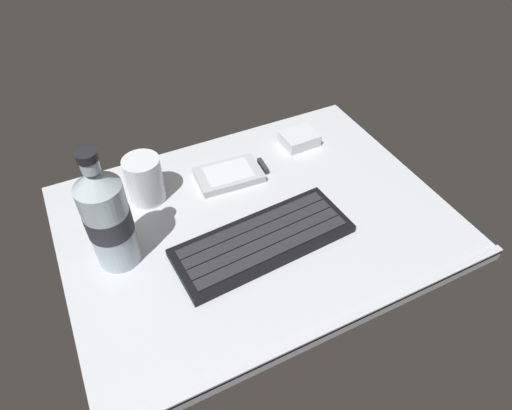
# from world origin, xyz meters

# --- Properties ---
(ground_plane) EXTENTS (0.64, 0.48, 0.03)m
(ground_plane) POSITION_xyz_m (0.00, -0.00, -0.01)
(ground_plane) COLOR silver
(keyboard) EXTENTS (0.30, 0.13, 0.02)m
(keyboard) POSITION_xyz_m (-0.02, -0.06, 0.01)
(keyboard) COLOR black
(keyboard) RESTS_ON ground_plane
(handheld_device) EXTENTS (0.13, 0.08, 0.02)m
(handheld_device) POSITION_xyz_m (0.01, 0.11, 0.01)
(handheld_device) COLOR #B7BABF
(handheld_device) RESTS_ON ground_plane
(juice_cup) EXTENTS (0.06, 0.06, 0.09)m
(juice_cup) POSITION_xyz_m (-0.15, 0.13, 0.04)
(juice_cup) COLOR silver
(juice_cup) RESTS_ON ground_plane
(water_bottle) EXTENTS (0.07, 0.07, 0.21)m
(water_bottle) POSITION_xyz_m (-0.23, 0.02, 0.09)
(water_bottle) COLOR silver
(water_bottle) RESTS_ON ground_plane
(charger_block) EXTENTS (0.07, 0.06, 0.02)m
(charger_block) POSITION_xyz_m (0.17, 0.15, 0.01)
(charger_block) COLOR silver
(charger_block) RESTS_ON ground_plane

